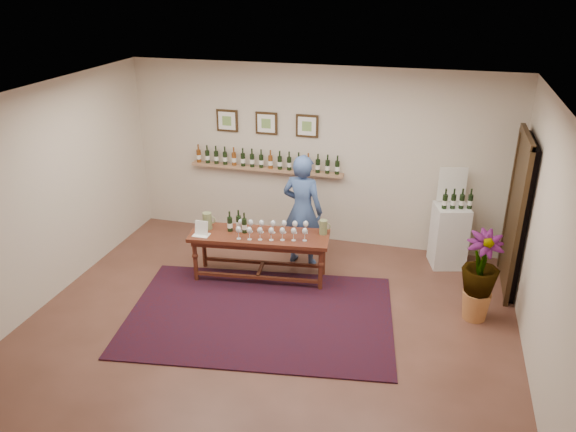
% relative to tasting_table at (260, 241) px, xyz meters
% --- Properties ---
extents(ground, '(6.00, 6.00, 0.00)m').
position_rel_tasting_table_xyz_m(ground, '(0.47, -1.00, -0.58)').
color(ground, '#512F23').
rests_on(ground, ground).
extents(room_shell, '(6.00, 6.00, 6.00)m').
position_rel_tasting_table_xyz_m(room_shell, '(2.58, 0.86, 0.54)').
color(room_shell, beige).
rests_on(room_shell, ground).
extents(rug, '(3.63, 2.69, 0.02)m').
position_rel_tasting_table_xyz_m(rug, '(0.30, -0.94, -0.58)').
color(rug, '#470C0C').
rests_on(rug, ground).
extents(tasting_table, '(2.00, 0.85, 0.69)m').
position_rel_tasting_table_xyz_m(tasting_table, '(0.00, 0.00, 0.00)').
color(tasting_table, '#431E10').
rests_on(tasting_table, ground).
extents(table_glasses, '(1.45, 0.61, 0.20)m').
position_rel_tasting_table_xyz_m(table_glasses, '(0.19, -0.01, 0.20)').
color(table_glasses, silver).
rests_on(table_glasses, tasting_table).
extents(table_bottles, '(0.25, 0.15, 0.27)m').
position_rel_tasting_table_xyz_m(table_bottles, '(-0.32, 0.03, 0.24)').
color(table_bottles, black).
rests_on(table_bottles, tasting_table).
extents(pitcher_left, '(0.18, 0.18, 0.24)m').
position_rel_tasting_table_xyz_m(pitcher_left, '(-0.77, -0.01, 0.22)').
color(pitcher_left, olive).
rests_on(pitcher_left, tasting_table).
extents(pitcher_right, '(0.14, 0.14, 0.20)m').
position_rel_tasting_table_xyz_m(pitcher_right, '(0.85, 0.24, 0.21)').
color(pitcher_right, olive).
rests_on(pitcher_right, tasting_table).
extents(menu_card, '(0.23, 0.17, 0.20)m').
position_rel_tasting_table_xyz_m(menu_card, '(-0.77, -0.22, 0.20)').
color(menu_card, white).
rests_on(menu_card, tasting_table).
extents(display_pedestal, '(0.57, 0.57, 0.94)m').
position_rel_tasting_table_xyz_m(display_pedestal, '(2.57, 1.11, -0.12)').
color(display_pedestal, silver).
rests_on(display_pedestal, ground).
extents(pedestal_bottles, '(0.31, 0.15, 0.30)m').
position_rel_tasting_table_xyz_m(pedestal_bottles, '(2.63, 1.05, 0.50)').
color(pedestal_bottles, black).
rests_on(pedestal_bottles, display_pedestal).
extents(info_sign, '(0.40, 0.13, 0.56)m').
position_rel_tasting_table_xyz_m(info_sign, '(2.53, 1.27, 0.63)').
color(info_sign, white).
rests_on(info_sign, display_pedestal).
extents(potted_plant, '(0.63, 0.63, 1.03)m').
position_rel_tasting_table_xyz_m(potted_plant, '(2.93, -0.28, 0.02)').
color(potted_plant, '#B16E3B').
rests_on(potted_plant, ground).
extents(person, '(0.68, 0.50, 1.69)m').
position_rel_tasting_table_xyz_m(person, '(0.46, 0.62, 0.26)').
color(person, '#354D7E').
rests_on(person, ground).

